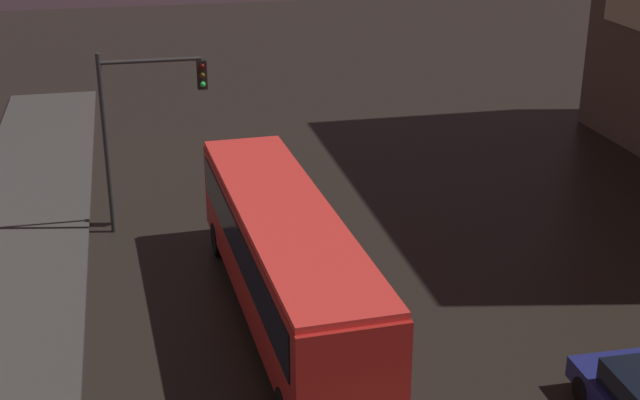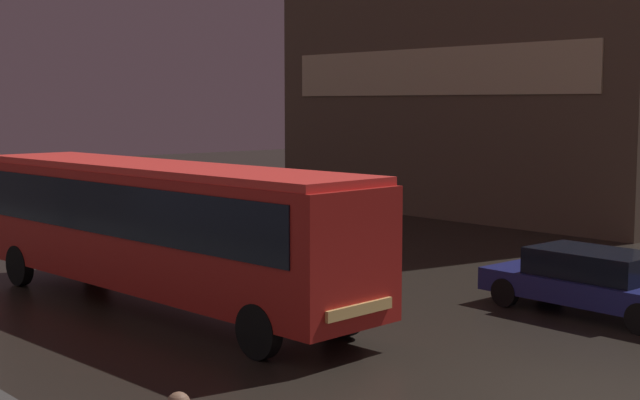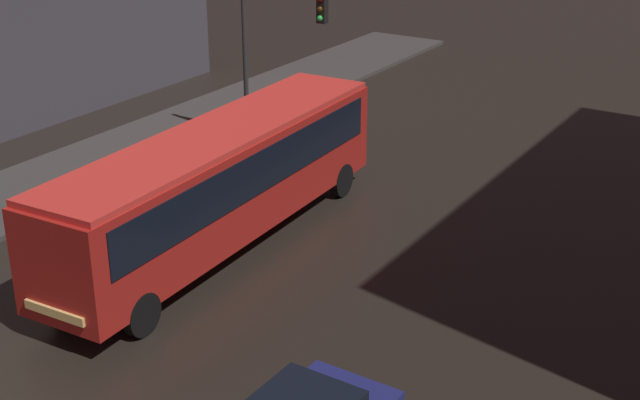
# 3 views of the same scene
# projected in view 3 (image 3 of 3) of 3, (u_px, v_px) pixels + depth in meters

# --- Properties ---
(sidewalk_left) EXTENTS (4.00, 48.00, 0.15)m
(sidewalk_left) POSITION_uv_depth(u_px,v_px,m) (48.00, 184.00, 27.18)
(sidewalk_left) COLOR #3D3A38
(sidewalk_left) RESTS_ON ground
(bus_near) EXTENTS (2.89, 11.97, 3.18)m
(bus_near) POSITION_uv_depth(u_px,v_px,m) (221.00, 176.00, 22.63)
(bus_near) COLOR #AD1E19
(bus_near) RESTS_ON ground
(traffic_light_main) EXTENTS (3.28, 0.35, 5.77)m
(traffic_light_main) POSITION_uv_depth(u_px,v_px,m) (273.00, 35.00, 28.77)
(traffic_light_main) COLOR #2D2D2D
(traffic_light_main) RESTS_ON ground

